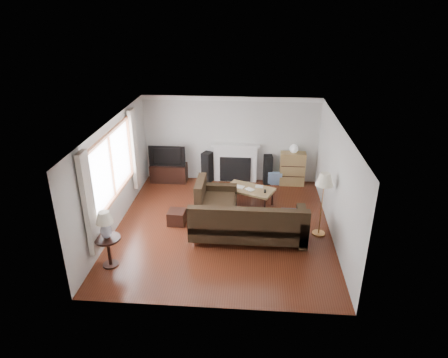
# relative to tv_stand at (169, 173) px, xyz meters

# --- Properties ---
(room) EXTENTS (5.10, 5.60, 2.54)m
(room) POSITION_rel_tv_stand_xyz_m (1.80, -2.48, 0.99)
(room) COLOR #4E1F11
(room) RESTS_ON ground
(window) EXTENTS (0.12, 2.74, 1.54)m
(window) POSITION_rel_tv_stand_xyz_m (-0.65, -2.68, 1.29)
(window) COLOR #995938
(window) RESTS_ON room
(curtain_near) EXTENTS (0.10, 0.35, 2.10)m
(curtain_near) POSITION_rel_tv_stand_xyz_m (-0.60, -4.20, 1.14)
(curtain_near) COLOR beige
(curtain_near) RESTS_ON room
(curtain_far) EXTENTS (0.10, 0.35, 2.10)m
(curtain_far) POSITION_rel_tv_stand_xyz_m (-0.60, -1.16, 1.14)
(curtain_far) COLOR beige
(curtain_far) RESTS_ON room
(fireplace) EXTENTS (1.40, 0.26, 1.15)m
(fireplace) POSITION_rel_tv_stand_xyz_m (1.95, 0.16, 0.31)
(fireplace) COLOR white
(fireplace) RESTS_ON room
(tv_stand) EXTENTS (1.05, 0.47, 0.52)m
(tv_stand) POSITION_rel_tv_stand_xyz_m (0.00, 0.00, 0.00)
(tv_stand) COLOR black
(tv_stand) RESTS_ON ground
(television) EXTENTS (1.05, 0.14, 0.61)m
(television) POSITION_rel_tv_stand_xyz_m (0.00, 0.00, 0.57)
(television) COLOR black
(television) RESTS_ON tv_stand
(speaker_left) EXTENTS (0.35, 0.38, 0.91)m
(speaker_left) POSITION_rel_tv_stand_xyz_m (1.13, 0.05, 0.19)
(speaker_left) COLOR black
(speaker_left) RESTS_ON ground
(speaker_right) EXTENTS (0.27, 0.31, 0.86)m
(speaker_right) POSITION_rel_tv_stand_xyz_m (2.90, 0.07, 0.17)
(speaker_right) COLOR black
(speaker_right) RESTS_ON ground
(bookshelf) EXTENTS (0.71, 0.34, 0.97)m
(bookshelf) POSITION_rel_tv_stand_xyz_m (3.59, 0.05, 0.22)
(bookshelf) COLOR olive
(bookshelf) RESTS_ON ground
(globe_lamp) EXTENTS (0.24, 0.24, 0.24)m
(globe_lamp) POSITION_rel_tv_stand_xyz_m (3.59, 0.05, 0.83)
(globe_lamp) COLOR white
(globe_lamp) RESTS_ON bookshelf
(sectional_sofa) EXTENTS (2.78, 2.03, 0.90)m
(sectional_sofa) POSITION_rel_tv_stand_xyz_m (2.40, -2.96, 0.19)
(sectional_sofa) COLOR black
(sectional_sofa) RESTS_ON ground
(coffee_table) EXTENTS (1.38, 1.09, 0.48)m
(coffee_table) POSITION_rel_tv_stand_xyz_m (2.40, -1.33, -0.02)
(coffee_table) COLOR olive
(coffee_table) RESTS_ON ground
(footstool) EXTENTS (0.42, 0.42, 0.34)m
(footstool) POSITION_rel_tv_stand_xyz_m (0.68, -2.43, -0.09)
(footstool) COLOR black
(footstool) RESTS_ON ground
(floor_lamp) EXTENTS (0.50, 0.50, 1.52)m
(floor_lamp) POSITION_rel_tv_stand_xyz_m (4.02, -2.64, 0.50)
(floor_lamp) COLOR #C78645
(floor_lamp) RESTS_ON ground
(side_table) EXTENTS (0.52, 0.52, 0.65)m
(side_table) POSITION_rel_tv_stand_xyz_m (-0.35, -4.17, 0.06)
(side_table) COLOR black
(side_table) RESTS_ON ground
(table_lamp) EXTENTS (0.35, 0.35, 0.57)m
(table_lamp) POSITION_rel_tv_stand_xyz_m (-0.35, -4.17, 0.67)
(table_lamp) COLOR silver
(table_lamp) RESTS_ON side_table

